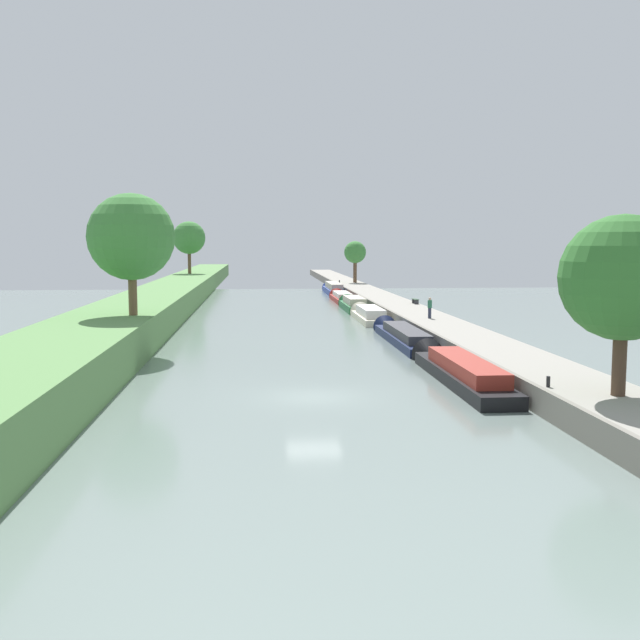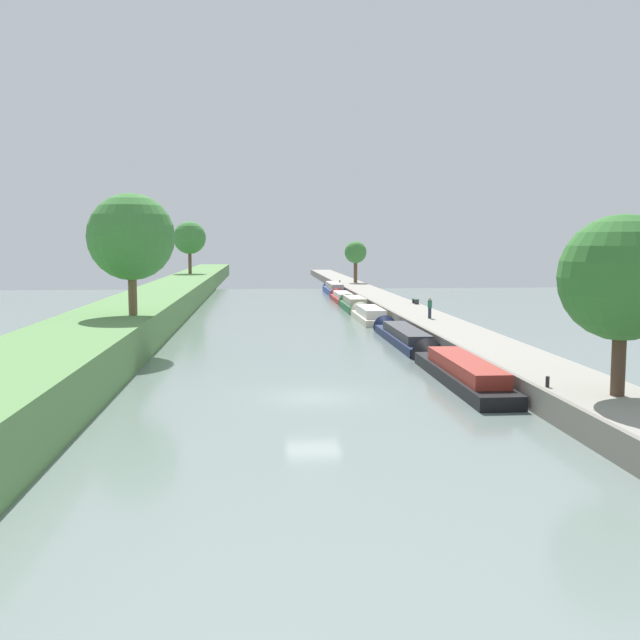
{
  "view_description": "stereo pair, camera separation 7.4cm",
  "coord_description": "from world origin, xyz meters",
  "views": [
    {
      "loc": [
        -2.46,
        -32.93,
        7.05
      ],
      "look_at": [
        2.31,
        24.28,
        1.0
      ],
      "focal_mm": 41.12,
      "sensor_mm": 36.0,
      "label": 1
    },
    {
      "loc": [
        -2.39,
        -32.94,
        7.05
      ],
      "look_at": [
        2.31,
        24.28,
        1.0
      ],
      "focal_mm": 41.12,
      "sensor_mm": 36.0,
      "label": 2
    }
  ],
  "objects": [
    {
      "name": "mooring_bollard_far",
      "position": [
        9.44,
        75.13,
        1.33
      ],
      "size": [
        0.16,
        0.16,
        0.45
      ],
      "color": "black",
      "rests_on": "right_towpath"
    },
    {
      "name": "person_walking",
      "position": [
        10.99,
        23.8,
        1.98
      ],
      "size": [
        0.34,
        0.34,
        1.66
      ],
      "color": "#282D42",
      "rests_on": "right_towpath"
    },
    {
      "name": "narrowboat_navy",
      "position": [
        7.69,
        18.34,
        0.48
      ],
      "size": [
        1.97,
        14.78,
        1.87
      ],
      "color": "#141E42",
      "rests_on": "ground_plane"
    },
    {
      "name": "park_bench",
      "position": [
        12.84,
        37.75,
        1.46
      ],
      "size": [
        0.44,
        1.5,
        0.47
      ],
      "color": "#333338",
      "rests_on": "right_towpath"
    },
    {
      "name": "narrowboat_blue",
      "position": [
        7.77,
        68.02,
        0.67
      ],
      "size": [
        1.9,
        14.56,
        2.14
      ],
      "color": "#283D93",
      "rests_on": "ground_plane"
    },
    {
      "name": "right_towpath",
      "position": [
        11.22,
        0.0,
        0.55
      ],
      "size": [
        4.15,
        260.0,
        1.11
      ],
      "color": "gray",
      "rests_on": "ground_plane"
    },
    {
      "name": "tree_rightbank_midnear",
      "position": [
        11.97,
        76.58,
        5.6
      ],
      "size": [
        3.3,
        3.3,
        6.22
      ],
      "color": "brown",
      "rests_on": "right_towpath"
    },
    {
      "name": "narrowboat_cream",
      "position": [
        7.46,
        33.06,
        0.51
      ],
      "size": [
        2.13,
        10.93,
        2.05
      ],
      "color": "beige",
      "rests_on": "ground_plane"
    },
    {
      "name": "mooring_bollard_near",
      "position": [
        9.44,
        -3.96,
        1.33
      ],
      "size": [
        0.16,
        0.16,
        0.45
      ],
      "color": "black",
      "rests_on": "right_towpath"
    },
    {
      "name": "tree_leftbank_downstream",
      "position": [
        -13.06,
        80.79,
        7.83
      ],
      "size": [
        4.98,
        4.98,
        7.95
      ],
      "color": "brown",
      "rests_on": "left_grassy_bank"
    },
    {
      "name": "narrowboat_black",
      "position": [
        7.7,
        3.51,
        0.55
      ],
      "size": [
        2.06,
        14.11,
        2.0
      ],
      "color": "black",
      "rests_on": "ground_plane"
    },
    {
      "name": "narrowboat_green",
      "position": [
        7.43,
        43.8,
        0.58
      ],
      "size": [
        2.08,
        10.41,
        2.08
      ],
      "color": "#1E6033",
      "rests_on": "ground_plane"
    },
    {
      "name": "tree_leftbank_upstream",
      "position": [
        -10.61,
        15.12,
        7.42
      ],
      "size": [
        5.58,
        5.58,
        7.84
      ],
      "color": "brown",
      "rests_on": "left_grassy_bank"
    },
    {
      "name": "left_grassy_bank",
      "position": [
        -12.31,
        0.0,
        1.2
      ],
      "size": [
        6.33,
        260.0,
        2.39
      ],
      "color": "#5B894C",
      "rests_on": "ground_plane"
    },
    {
      "name": "ground_plane",
      "position": [
        0.0,
        0.0,
        0.0
      ],
      "size": [
        160.0,
        160.0,
        0.0
      ],
      "primitive_type": "plane",
      "color": "slate"
    },
    {
      "name": "tree_rightbank_near",
      "position": [
        11.51,
        -5.83,
        5.7
      ],
      "size": [
        4.88,
        4.88,
        7.06
      ],
      "color": "#4C3828",
      "rests_on": "right_towpath"
    },
    {
      "name": "narrowboat_red",
      "position": [
        7.5,
        55.41,
        0.46
      ],
      "size": [
        2.03,
        11.4,
        1.93
      ],
      "color": "maroon",
      "rests_on": "ground_plane"
    },
    {
      "name": "stone_quay",
      "position": [
        9.02,
        0.0,
        0.58
      ],
      "size": [
        0.25,
        260.0,
        1.16
      ],
      "color": "gray",
      "rests_on": "ground_plane"
    }
  ]
}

